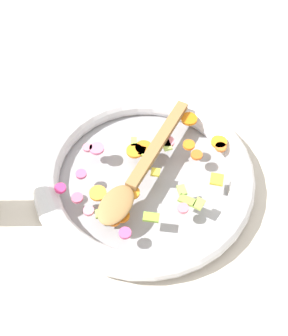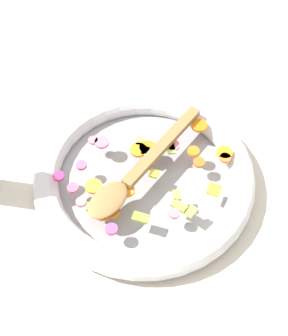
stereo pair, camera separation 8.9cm
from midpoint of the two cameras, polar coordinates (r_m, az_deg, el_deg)
The scene contains 4 objects.
ground_plane at distance 0.94m, azimuth 2.73°, elevation -1.97°, with size 4.00×4.00×0.00m, color beige.
skillet at distance 0.92m, azimuth 2.78°, elevation -1.21°, with size 0.43×0.43×0.05m.
chopped_vegetables at distance 0.89m, azimuth 3.23°, elevation -0.60°, with size 0.33×0.28×0.01m.
wooden_spoon at distance 0.87m, azimuth 2.05°, elevation -0.65°, with size 0.32×0.06×0.01m.
Camera 2 is at (-0.40, -0.33, 0.78)m, focal length 50.00 mm.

